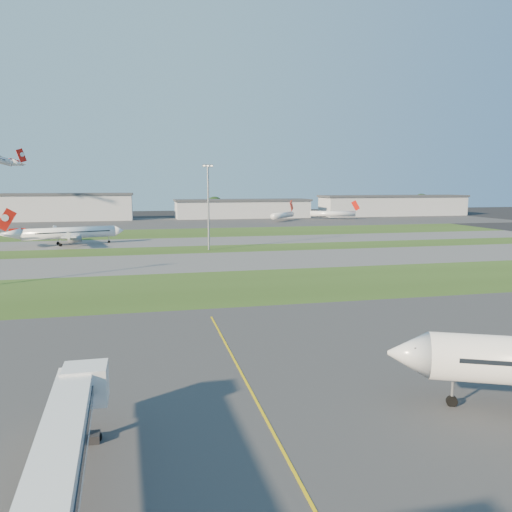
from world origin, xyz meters
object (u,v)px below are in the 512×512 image
object	(u,v)px
jet_bridge	(55,473)
mini_jet_far	(333,214)
mini_jet_near	(283,215)
airliner_taxiing	(69,233)
light_mast_centre	(208,201)

from	to	relation	value
jet_bridge	mini_jet_far	world-z (taller)	mini_jet_far
mini_jet_near	airliner_taxiing	bearing A→B (deg)	171.57
mini_jet_far	light_mast_centre	world-z (taller)	light_mast_centre
airliner_taxiing	mini_jet_near	xyz separation A→B (m)	(99.66, 91.97, -0.69)
mini_jet_near	light_mast_centre	bearing A→B (deg)	-167.26
mini_jet_far	jet_bridge	bearing A→B (deg)	-97.13
airliner_taxiing	mini_jet_far	size ratio (longest dim) A/B	1.27
airliner_taxiing	light_mast_centre	size ratio (longest dim) A/B	1.37
light_mast_centre	airliner_taxiing	bearing A→B (deg)	152.44
airliner_taxiing	mini_jet_near	distance (m)	135.61
mini_jet_near	light_mast_centre	distance (m)	128.21
jet_bridge	mini_jet_far	xyz separation A→B (m)	(113.41, 245.13, -0.73)
airliner_taxiing	light_mast_centre	xyz separation A→B (m)	(43.44, -22.67, 10.84)
mini_jet_near	jet_bridge	bearing A→B (deg)	-159.94
mini_jet_far	light_mast_centre	size ratio (longest dim) A/B	1.08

